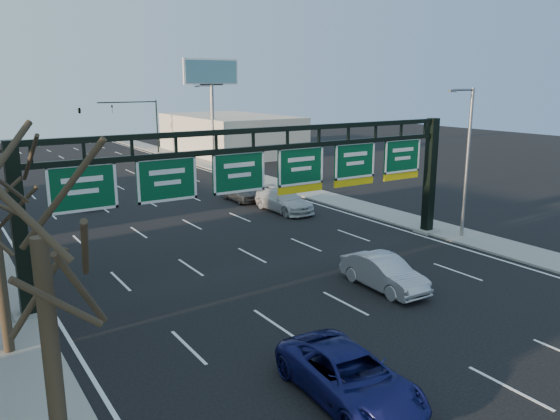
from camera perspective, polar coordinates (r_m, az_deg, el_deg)
ground at (r=22.76m, az=10.10°, el=-11.22°), size 160.00×160.00×0.00m
sidewalk_right at (r=45.24m, az=4.67°, el=1.37°), size 3.00×120.00×0.12m
lane_markings at (r=38.92m, az=-10.41°, el=-0.85°), size 21.60×120.00×0.01m
sign_gantry at (r=27.57m, az=-0.69°, el=3.40°), size 24.60×1.20×7.20m
building_right_distant at (r=73.79m, az=-5.26°, el=7.89°), size 12.00×20.00×5.00m
tree_near at (r=11.19m, az=-24.36°, el=2.45°), size 3.60×3.60×8.86m
streetlight_near at (r=34.33m, az=18.89°, el=5.41°), size 2.15×0.22×9.00m
streetlight_far at (r=61.29m, az=-7.15°, el=9.17°), size 2.15×0.22×9.00m
billboard_right at (r=66.73m, az=-7.19°, el=12.92°), size 7.00×0.50×12.00m
traffic_signal_mast at (r=72.85m, az=-17.35°, el=9.64°), size 10.16×0.54×7.00m
car_blue_suv at (r=17.22m, az=7.26°, el=-16.84°), size 2.85×5.55×1.50m
car_silver_sedan at (r=25.76m, az=10.80°, el=-6.45°), size 1.77×4.71×1.53m
car_white_wagon at (r=40.21m, az=0.39°, el=1.00°), size 2.37×5.60×1.61m
car_grey_far at (r=43.91m, az=-4.20°, el=1.88°), size 1.75×4.19×1.42m
car_silver_distant at (r=44.45m, az=-19.84°, el=1.22°), size 1.94×4.29×1.37m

